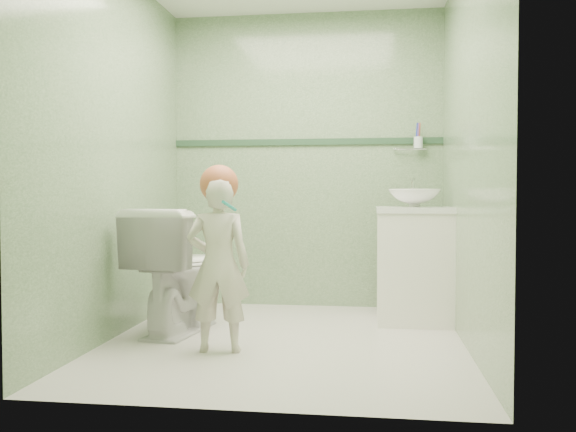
# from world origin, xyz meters

# --- Properties ---
(ground) EXTENTS (2.50, 2.50, 0.00)m
(ground) POSITION_xyz_m (0.00, 0.00, 0.00)
(ground) COLOR beige
(ground) RESTS_ON ground
(room_shell) EXTENTS (2.50, 2.54, 2.40)m
(room_shell) POSITION_xyz_m (0.00, 0.00, 1.20)
(room_shell) COLOR gray
(room_shell) RESTS_ON ground
(trim_stripe) EXTENTS (2.20, 0.02, 0.05)m
(trim_stripe) POSITION_xyz_m (0.00, 1.24, 1.35)
(trim_stripe) COLOR #28472F
(trim_stripe) RESTS_ON room_shell
(vanity) EXTENTS (0.52, 0.50, 0.80)m
(vanity) POSITION_xyz_m (0.84, 0.70, 0.40)
(vanity) COLOR white
(vanity) RESTS_ON ground
(counter) EXTENTS (0.54, 0.52, 0.04)m
(counter) POSITION_xyz_m (0.84, 0.70, 0.81)
(counter) COLOR white
(counter) RESTS_ON vanity
(basin) EXTENTS (0.37, 0.37, 0.13)m
(basin) POSITION_xyz_m (0.84, 0.70, 0.89)
(basin) COLOR white
(basin) RESTS_ON counter
(faucet) EXTENTS (0.03, 0.13, 0.18)m
(faucet) POSITION_xyz_m (0.84, 0.89, 0.97)
(faucet) COLOR silver
(faucet) RESTS_ON counter
(cup_holder) EXTENTS (0.26, 0.07, 0.21)m
(cup_holder) POSITION_xyz_m (0.89, 1.18, 1.33)
(cup_holder) COLOR silver
(cup_holder) RESTS_ON room_shell
(toilet) EXTENTS (0.58, 0.87, 0.83)m
(toilet) POSITION_xyz_m (-0.74, 0.17, 0.41)
(toilet) COLOR white
(toilet) RESTS_ON ground
(toddler) EXTENTS (0.40, 0.28, 1.02)m
(toddler) POSITION_xyz_m (-0.35, -0.30, 0.51)
(toddler) COLOR beige
(toddler) RESTS_ON ground
(hair_cap) EXTENTS (0.23, 0.23, 0.23)m
(hair_cap) POSITION_xyz_m (-0.35, -0.27, 0.98)
(hair_cap) COLOR #B55B36
(hair_cap) RESTS_ON toddler
(teal_toothbrush) EXTENTS (0.11, 0.14, 0.08)m
(teal_toothbrush) POSITION_xyz_m (-0.26, -0.41, 0.86)
(teal_toothbrush) COLOR teal
(teal_toothbrush) RESTS_ON toddler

